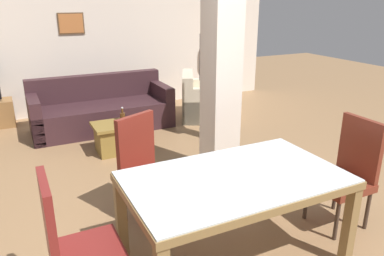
{
  "coord_description": "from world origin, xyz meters",
  "views": [
    {
      "loc": [
        -1.42,
        -2.15,
        2.03
      ],
      "look_at": [
        0.0,
        0.74,
        0.9
      ],
      "focal_mm": 35.0,
      "sensor_mm": 36.0,
      "label": 1
    }
  ],
  "objects_px": {
    "dining_chair_head_left": "(72,243)",
    "dining_chair_head_right": "(348,170)",
    "coffee_table": "(120,137)",
    "bottle": "(123,119)",
    "dining_table": "(235,193)",
    "sofa": "(102,111)",
    "floor_lamp": "(230,26)",
    "standing_person": "(212,71)",
    "dining_chair_far_left": "(146,166)",
    "armchair": "(204,102)"
  },
  "relations": [
    {
      "from": "dining_chair_head_right",
      "to": "dining_chair_far_left",
      "type": "relative_size",
      "value": 1.0
    },
    {
      "from": "dining_chair_head_left",
      "to": "bottle",
      "type": "height_order",
      "value": "dining_chair_head_left"
    },
    {
      "from": "sofa",
      "to": "standing_person",
      "type": "bearing_deg",
      "value": 139.08
    },
    {
      "from": "dining_chair_head_right",
      "to": "bottle",
      "type": "height_order",
      "value": "dining_chair_head_right"
    },
    {
      "from": "armchair",
      "to": "dining_table",
      "type": "bearing_deg",
      "value": 1.19
    },
    {
      "from": "coffee_table",
      "to": "standing_person",
      "type": "bearing_deg",
      "value": -4.04
    },
    {
      "from": "dining_chair_head_left",
      "to": "coffee_table",
      "type": "distance_m",
      "value": 2.84
    },
    {
      "from": "coffee_table",
      "to": "standing_person",
      "type": "xyz_separation_m",
      "value": [
        1.37,
        -0.1,
        0.82
      ]
    },
    {
      "from": "dining_chair_head_left",
      "to": "bottle",
      "type": "relative_size",
      "value": 3.88
    },
    {
      "from": "armchair",
      "to": "standing_person",
      "type": "bearing_deg",
      "value": 3.18
    },
    {
      "from": "dining_chair_head_right",
      "to": "armchair",
      "type": "distance_m",
      "value": 3.5
    },
    {
      "from": "standing_person",
      "to": "dining_chair_head_right",
      "type": "bearing_deg",
      "value": -175.3
    },
    {
      "from": "dining_table",
      "to": "dining_chair_head_right",
      "type": "bearing_deg",
      "value": 0.0
    },
    {
      "from": "dining_chair_head_right",
      "to": "standing_person",
      "type": "distance_m",
      "value": 2.57
    },
    {
      "from": "dining_chair_head_left",
      "to": "floor_lamp",
      "type": "relative_size",
      "value": 0.57
    },
    {
      "from": "dining_table",
      "to": "sofa",
      "type": "height_order",
      "value": "sofa"
    },
    {
      "from": "dining_table",
      "to": "dining_chair_head_left",
      "type": "xyz_separation_m",
      "value": [
        -1.22,
        0.0,
        -0.07
      ]
    },
    {
      "from": "dining_table",
      "to": "floor_lamp",
      "type": "relative_size",
      "value": 0.94
    },
    {
      "from": "coffee_table",
      "to": "dining_chair_head_right",
      "type": "bearing_deg",
      "value": -61.85
    },
    {
      "from": "dining_chair_head_left",
      "to": "dining_chair_head_right",
      "type": "bearing_deg",
      "value": 90.0
    },
    {
      "from": "sofa",
      "to": "standing_person",
      "type": "distance_m",
      "value": 1.95
    },
    {
      "from": "dining_table",
      "to": "bottle",
      "type": "distance_m",
      "value": 2.48
    },
    {
      "from": "dining_table",
      "to": "floor_lamp",
      "type": "xyz_separation_m",
      "value": [
        2.54,
        4.26,
        0.9
      ]
    },
    {
      "from": "dining_table",
      "to": "dining_chair_head_left",
      "type": "height_order",
      "value": "dining_chair_head_left"
    },
    {
      "from": "sofa",
      "to": "standing_person",
      "type": "xyz_separation_m",
      "value": [
        1.37,
        -1.18,
        0.74
      ]
    },
    {
      "from": "floor_lamp",
      "to": "sofa",
      "type": "bearing_deg",
      "value": -168.6
    },
    {
      "from": "bottle",
      "to": "standing_person",
      "type": "relative_size",
      "value": 0.15
    },
    {
      "from": "coffee_table",
      "to": "standing_person",
      "type": "relative_size",
      "value": 0.4
    },
    {
      "from": "coffee_table",
      "to": "floor_lamp",
      "type": "relative_size",
      "value": 0.4
    },
    {
      "from": "dining_chair_head_right",
      "to": "dining_chair_head_left",
      "type": "relative_size",
      "value": 1.0
    },
    {
      "from": "dining_table",
      "to": "sofa",
      "type": "distance_m",
      "value": 3.73
    },
    {
      "from": "sofa",
      "to": "dining_chair_head_right",
      "type": "bearing_deg",
      "value": 110.61
    },
    {
      "from": "dining_chair_far_left",
      "to": "floor_lamp",
      "type": "xyz_separation_m",
      "value": [
        2.95,
        3.37,
        0.96
      ]
    },
    {
      "from": "bottle",
      "to": "floor_lamp",
      "type": "xyz_separation_m",
      "value": [
        2.71,
        1.78,
        0.99
      ]
    },
    {
      "from": "dining_chair_head_left",
      "to": "dining_chair_far_left",
      "type": "height_order",
      "value": "same"
    },
    {
      "from": "dining_chair_head_right",
      "to": "floor_lamp",
      "type": "distance_m",
      "value": 4.56
    },
    {
      "from": "dining_chair_head_right",
      "to": "bottle",
      "type": "relative_size",
      "value": 3.88
    },
    {
      "from": "coffee_table",
      "to": "bottle",
      "type": "xyz_separation_m",
      "value": [
        0.01,
        -0.15,
        0.3
      ]
    },
    {
      "from": "sofa",
      "to": "standing_person",
      "type": "relative_size",
      "value": 1.23
    },
    {
      "from": "bottle",
      "to": "floor_lamp",
      "type": "relative_size",
      "value": 0.15
    },
    {
      "from": "floor_lamp",
      "to": "dining_chair_head_left",
      "type": "bearing_deg",
      "value": -131.45
    },
    {
      "from": "sofa",
      "to": "bottle",
      "type": "bearing_deg",
      "value": 90.27
    },
    {
      "from": "bottle",
      "to": "standing_person",
      "type": "distance_m",
      "value": 1.46
    },
    {
      "from": "dining_chair_head_right",
      "to": "bottle",
      "type": "distance_m",
      "value": 2.84
    },
    {
      "from": "sofa",
      "to": "floor_lamp",
      "type": "distance_m",
      "value": 3.02
    },
    {
      "from": "sofa",
      "to": "armchair",
      "type": "xyz_separation_m",
      "value": [
        1.76,
        -0.24,
        -0.0
      ]
    },
    {
      "from": "dining_table",
      "to": "bottle",
      "type": "height_order",
      "value": "dining_table"
    },
    {
      "from": "bottle",
      "to": "sofa",
      "type": "bearing_deg",
      "value": 90.27
    },
    {
      "from": "dining_table",
      "to": "dining_chair_far_left",
      "type": "relative_size",
      "value": 1.64
    },
    {
      "from": "dining_chair_far_left",
      "to": "bottle",
      "type": "xyz_separation_m",
      "value": [
        0.24,
        1.59,
        -0.03
      ]
    }
  ]
}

